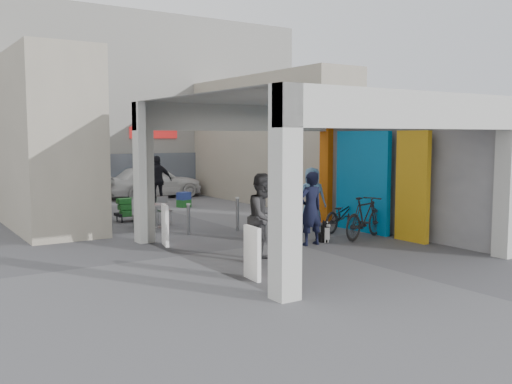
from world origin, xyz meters
TOP-DOWN VIEW (x-y plane):
  - ground at (0.00, 0.00)m, footprint 90.00×90.00m
  - arcade_canopy at (0.54, -0.82)m, footprint 6.40×6.45m
  - far_building at (-0.00, 13.99)m, footprint 18.00×4.08m
  - plaza_bldg_left at (-4.50, 7.50)m, footprint 2.00×9.00m
  - plaza_bldg_right at (4.50, 7.50)m, footprint 2.00×9.00m
  - bollard_left at (-1.57, 2.42)m, footprint 0.09×0.09m
  - bollard_center at (-0.12, 2.24)m, footprint 0.09×0.09m
  - bollard_right at (1.46, 2.54)m, footprint 0.09×0.09m
  - advert_board_near at (-2.75, -2.62)m, footprint 0.14×0.55m
  - advert_board_far at (-2.75, 1.31)m, footprint 0.21×0.55m
  - cafe_set at (-1.98, 4.17)m, footprint 1.39×1.12m
  - produce_stand at (-1.94, 5.57)m, footprint 1.08×0.58m
  - crate_stack at (0.92, 7.85)m, footprint 0.54×0.48m
  - border_collie at (0.79, -0.46)m, footprint 0.21×0.42m
  - man_with_dog at (0.26, -0.58)m, footprint 0.66×0.44m
  - man_back_turned at (-1.65, -1.38)m, footprint 1.09×0.96m
  - man_elderly at (2.25, 1.87)m, footprint 0.98×0.79m
  - man_crates at (0.41, 9.06)m, footprint 1.15×0.55m
  - bicycle_front at (2.30, 0.56)m, footprint 1.90×1.17m
  - bicycle_rear at (1.99, -0.66)m, footprint 1.92×1.03m
  - white_van at (1.24, 11.50)m, footprint 4.22×1.78m

SIDE VIEW (x-z plane):
  - ground at x=0.00m, z-range 0.00..0.00m
  - border_collie at x=0.79m, z-range -0.06..0.52m
  - crate_stack at x=0.92m, z-range 0.00..0.56m
  - produce_stand at x=-1.94m, z-range -0.07..0.64m
  - cafe_set at x=-1.98m, z-range -0.12..0.72m
  - bollard_left at x=-1.57m, z-range 0.00..0.82m
  - bollard_right at x=1.46m, z-range 0.00..0.84m
  - bollard_center at x=-0.12m, z-range 0.00..0.92m
  - bicycle_front at x=2.30m, z-range 0.00..0.94m
  - advert_board_near at x=-2.75m, z-range 0.01..1.01m
  - advert_board_far at x=-2.75m, z-range 0.01..1.01m
  - bicycle_rear at x=1.99m, z-range 0.00..1.11m
  - white_van at x=1.24m, z-range 0.00..1.42m
  - man_elderly at x=2.25m, z-range 0.00..1.73m
  - man_with_dog at x=0.26m, z-range 0.00..1.80m
  - man_back_turned at x=-1.65m, z-range 0.00..1.88m
  - man_crates at x=0.41m, z-range 0.00..1.90m
  - arcade_canopy at x=0.54m, z-range -0.90..5.50m
  - plaza_bldg_left at x=-4.50m, z-range 0.00..5.00m
  - plaza_bldg_right at x=4.50m, z-range 0.00..5.00m
  - far_building at x=0.00m, z-range -0.01..7.99m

